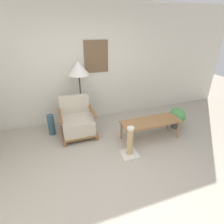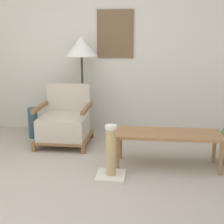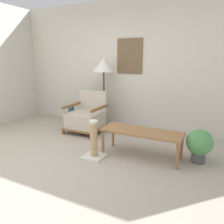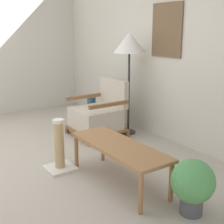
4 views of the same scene
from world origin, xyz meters
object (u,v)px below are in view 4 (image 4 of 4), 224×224
Objects in this scene: potted_plant at (193,184)px; vase at (92,111)px; armchair at (98,115)px; scratching_post at (59,151)px; coffee_table at (119,149)px; floor_lamp at (129,45)px.

vase is at bearing 166.54° from potted_plant.
armchair is at bearing 168.51° from potted_plant.
armchair reaches higher than potted_plant.
scratching_post reaches higher than vase.
coffee_table is 2.08× the size of scratching_post.
armchair is 2.29m from potted_plant.
coffee_table is 0.75m from scratching_post.
potted_plant reaches higher than vase.
vase is at bearing 156.54° from coffee_table.
scratching_post reaches higher than potted_plant.
potted_plant is (0.82, 0.19, -0.09)m from coffee_table.
floor_lamp reaches higher than coffee_table.
coffee_table is (1.24, -1.08, -0.96)m from floor_lamp.
floor_lamp is 1.34m from vase.
potted_plant reaches higher than coffee_table.
floor_lamp is at bearing 156.64° from potted_plant.
potted_plant is at bearing -23.36° from floor_lamp.
armchair reaches higher than scratching_post.
potted_plant is 1.56m from scratching_post.
coffee_table is at bearing -24.32° from armchair.
scratching_post is (-1.46, -0.55, -0.06)m from potted_plant.
floor_lamp reaches higher than potted_plant.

